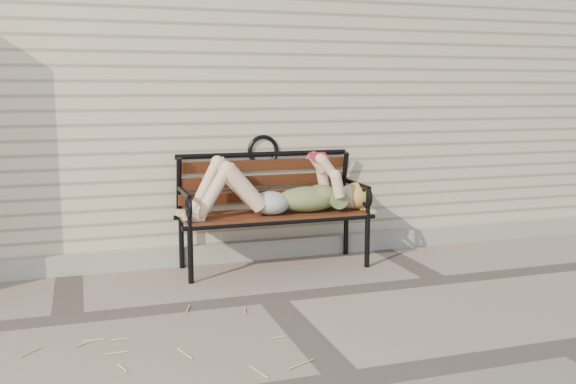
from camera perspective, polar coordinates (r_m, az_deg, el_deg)
name	(u,v)px	position (r m, az deg, el deg)	size (l,w,h in m)	color
ground	(271,298)	(4.21, -1.53, -9.40)	(80.00, 80.00, 0.00)	gray
house_wall	(189,74)	(6.92, -8.77, 10.36)	(8.00, 4.00, 3.00)	#C4B799
foundation_strip	(236,251)	(5.09, -4.65, -5.27)	(8.00, 0.10, 0.15)	#99958A
garden_bench	(271,194)	(4.87, -1.54, -0.15)	(1.52, 0.61, 0.99)	black
reading_woman	(277,192)	(4.75, -0.98, 0.03)	(1.44, 0.33, 0.45)	#0B334D
straw_scatter	(67,369)	(3.38, -19.03, -14.62)	(3.06, 1.72, 0.01)	#DDB26B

